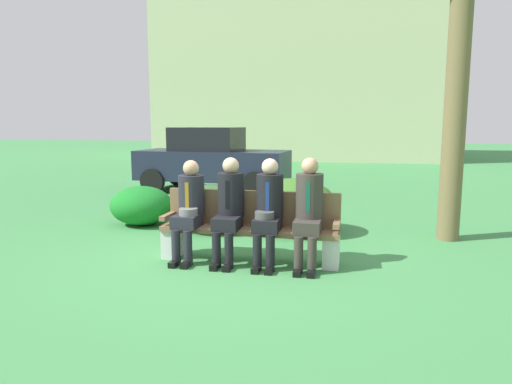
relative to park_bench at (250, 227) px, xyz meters
name	(u,v)px	position (x,y,z in m)	size (l,w,h in m)	color
ground_plane	(230,260)	(-0.25, -0.09, -0.44)	(80.00, 80.00, 0.00)	#3F8849
park_bench	(250,227)	(0.00, 0.00, 0.00)	(2.30, 0.44, 0.90)	brown
seated_man_leftmost	(189,205)	(-0.78, -0.14, 0.29)	(0.34, 0.72, 1.30)	#23232D
seated_man_centerleft	(229,204)	(-0.25, -0.13, 0.31)	(0.34, 0.72, 1.34)	black
seated_man_centerright	(268,207)	(0.26, -0.13, 0.31)	(0.34, 0.72, 1.34)	black
seated_man_rightmost	(309,207)	(0.77, -0.12, 0.32)	(0.34, 0.72, 1.36)	#38332D
shrub_near_bench	(210,208)	(-1.05, 1.50, -0.05)	(1.23, 1.13, 0.77)	#2D542D
shrub_mid_lawn	(293,206)	(0.33, 1.64, 0.01)	(1.43, 1.31, 0.89)	#386925
shrub_far_lawn	(141,206)	(-2.36, 1.65, -0.09)	(1.10, 1.01, 0.69)	#1A7826
parked_car_near	(212,160)	(-2.41, 5.82, 0.40)	(3.97, 1.86, 1.68)	#1E2338
building_backdrop	(298,50)	(-1.95, 19.33, 5.20)	(14.53, 7.28, 11.22)	#B3BF90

